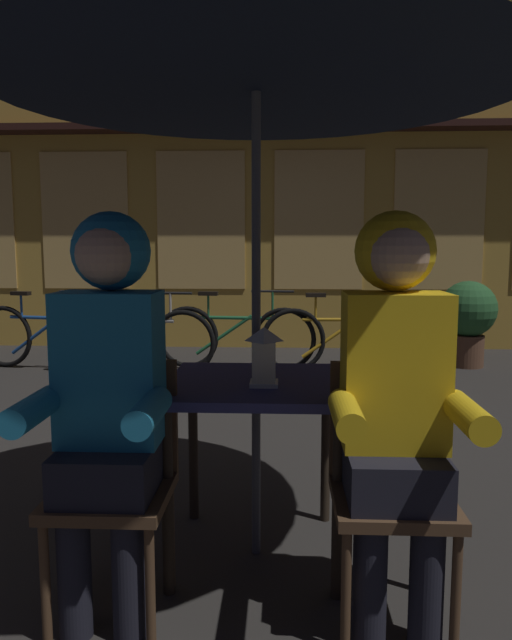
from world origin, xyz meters
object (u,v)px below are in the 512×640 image
patio_umbrella (256,40)px  potted_plant (468,316)px  person_left_hooded (108,376)px  chair_right (389,476)px  bicycle_fourth (343,339)px  person_right_hooded (396,379)px  bicycle_second (133,340)px  chair_left (116,471)px  cafe_table (256,405)px  bicycle_nearest (47,337)px  bicycle_third (235,337)px  lantern (264,355)px

patio_umbrella → potted_plant: bearing=62.6°
person_left_hooded → chair_right: bearing=3.4°
person_left_hooded → bicycle_fourth: (1.20, 4.06, -0.50)m
person_right_hooded → bicycle_second: bearing=115.7°
bicycle_second → chair_right: bearing=-63.9°
person_right_hooded → chair_left: bearing=176.6°
cafe_table → bicycle_nearest: bearing=122.9°
bicycle_nearest → bicycle_third: 1.97m
lantern → person_left_hooded: size_ratio=0.17×
lantern → cafe_table: bearing=111.6°
patio_umbrella → lantern: size_ratio=10.00×
cafe_table → potted_plant: bearing=62.6°
lantern → potted_plant: size_ratio=0.25×
cafe_table → potted_plant: potted_plant is taller
bicycle_nearest → chair_right: bearing=-54.8°
person_right_hooded → bicycle_second: person_right_hooded is taller
cafe_table → chair_left: size_ratio=0.85×
bicycle_second → bicycle_third: bearing=14.8°
cafe_table → chair_right: size_ratio=0.85×
cafe_table → bicycle_nearest: size_ratio=0.45×
lantern → bicycle_second: (-1.43, 3.56, -0.51)m
chair_left → lantern: bearing=28.6°
patio_umbrella → bicycle_nearest: bearing=122.9°
chair_left → bicycle_third: size_ratio=0.52×
person_right_hooded → bicycle_second: size_ratio=0.83×
chair_right → bicycle_fourth: bearing=86.6°
chair_right → chair_left: bearing=180.0°
chair_left → person_right_hooded: size_ratio=0.62×
chair_left → bicycle_third: 4.11m
chair_right → bicycle_nearest: bearing=125.2°
bicycle_nearest → potted_plant: (4.44, 0.36, 0.20)m
chair_left → bicycle_nearest: chair_left is taller
cafe_table → bicycle_second: size_ratio=0.44×
chair_right → bicycle_fourth: size_ratio=0.52×
chair_right → bicycle_fourth: (0.24, 4.00, -0.14)m
bicycle_nearest → bicycle_second: same height
cafe_table → bicycle_second: (-1.40, 3.47, -0.29)m
lantern → bicycle_second: lantern is taller
bicycle_second → potted_plant: (3.48, 0.54, 0.20)m
chair_right → person_left_hooded: size_ratio=0.62×
patio_umbrella → bicycle_nearest: patio_umbrella is taller
chair_left → cafe_table: bearing=37.5°
lantern → bicycle_nearest: bearing=122.6°
chair_left → chair_right: same height
person_right_hooded → bicycle_third: (-0.87, 4.16, -0.50)m
person_left_hooded → person_right_hooded: same height
patio_umbrella → cafe_table: bearing=0.0°
cafe_table → bicycle_nearest: (-2.36, 3.65, -0.29)m
bicycle_nearest → bicycle_fourth: size_ratio=0.99×
patio_umbrella → chair_right: 1.68m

